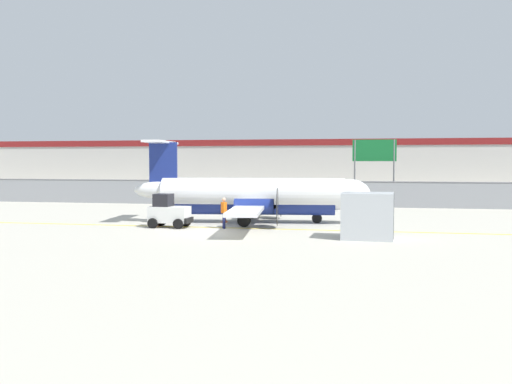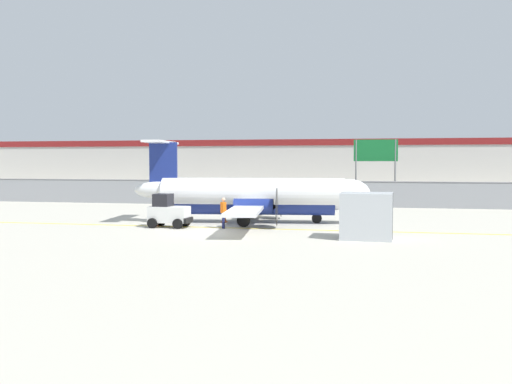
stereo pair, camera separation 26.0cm
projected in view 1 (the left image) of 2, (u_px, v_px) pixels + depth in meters
ground_plane at (226, 228)px, 31.63m from camera, size 140.00×140.00×0.01m
perimeter_fence at (274, 192)px, 47.24m from camera, size 98.00×0.10×2.10m
parking_lot_strip at (292, 197)px, 58.56m from camera, size 98.00×17.00×0.12m
background_building at (311, 164)px, 76.49m from camera, size 91.00×8.10×6.50m
commuter_airplane at (257, 196)px, 34.17m from camera, size 14.32×16.08×4.92m
baggage_tug at (169, 212)px, 31.81m from camera, size 2.37×1.46×1.88m
ground_crew_worker at (224, 211)px, 31.36m from camera, size 0.42×0.55×1.70m
cargo_container at (368, 216)px, 27.17m from camera, size 2.48×2.10×2.20m
traffic_cone_near_left at (157, 217)px, 34.71m from camera, size 0.36×0.36×0.64m
traffic_cone_near_right at (224, 217)px, 34.51m from camera, size 0.36×0.36×0.64m
traffic_cone_far_left at (155, 221)px, 32.35m from camera, size 0.36×0.36×0.64m
parked_car_0 at (150, 190)px, 54.93m from camera, size 4.33×2.28×1.58m
parked_car_1 at (256, 188)px, 58.70m from camera, size 4.31×2.24×1.58m
parked_car_2 at (325, 188)px, 60.48m from camera, size 4.37×2.37×1.58m
parked_car_3 at (420, 192)px, 52.35m from camera, size 4.23×2.07×1.58m
highway_sign at (374, 156)px, 47.39m from camera, size 3.60×0.14×5.50m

